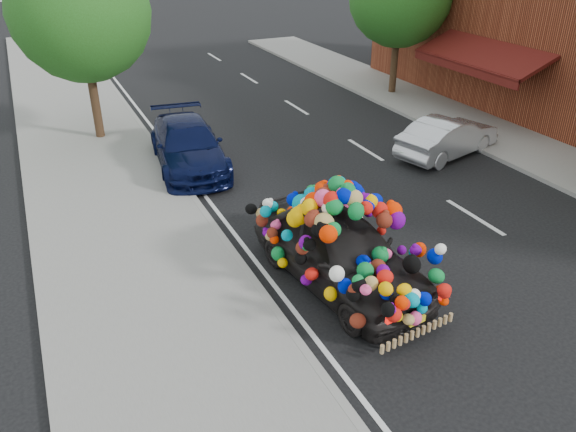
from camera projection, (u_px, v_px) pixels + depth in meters
name	position (u px, v px, depth m)	size (l,w,h in m)	color
ground	(347.00, 249.00, 12.32)	(100.00, 100.00, 0.00)	black
sidewalk	(151.00, 296.00, 10.68)	(4.00, 60.00, 0.12)	gray
kerb	(247.00, 272.00, 11.41)	(0.15, 60.00, 0.13)	gray
footpath_far	(523.00, 147.00, 17.76)	(3.00, 40.00, 0.12)	gray
lane_markings	(475.00, 217.00, 13.66)	(6.00, 50.00, 0.01)	silver
tree_near_sidewalk	(80.00, 11.00, 16.63)	(4.20, 4.20, 6.13)	#332114
plush_art_car	(340.00, 235.00, 10.71)	(2.64, 4.74, 2.12)	black
navy_sedan	(188.00, 145.00, 16.15)	(1.85, 4.55, 1.32)	black
silver_hatchback	(448.00, 137.00, 16.99)	(1.26, 3.62, 1.19)	silver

